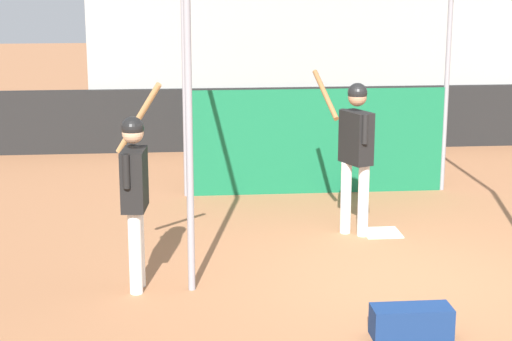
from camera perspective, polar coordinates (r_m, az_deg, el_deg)
ground_plane at (r=9.01m, az=9.71°, el=-7.32°), size 60.00×60.00×0.00m
outfield_wall at (r=15.26m, az=3.33°, el=3.49°), size 24.00×0.12×1.11m
bleacher_section at (r=16.77m, az=2.52°, el=7.26°), size 7.60×3.20×2.79m
batting_cage at (r=11.51m, az=4.60°, el=3.86°), size 3.79×3.75×2.96m
home_plate at (r=10.57m, az=8.39°, el=-4.12°), size 0.44×0.44×0.02m
player_batter at (r=10.22m, az=6.63°, el=1.81°), size 0.65×0.74×1.96m
player_waiting at (r=8.45m, az=-8.10°, el=-1.06°), size 0.51×0.79×2.06m
equipment_bag at (r=7.70m, az=10.31°, el=-9.90°), size 0.70×0.28×0.28m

